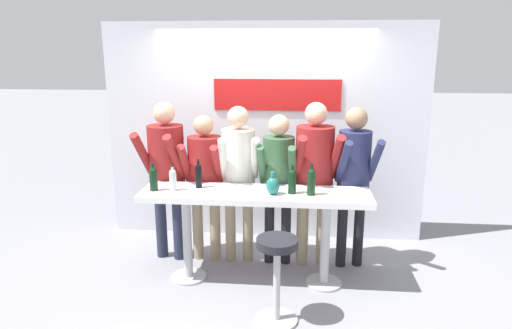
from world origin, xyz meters
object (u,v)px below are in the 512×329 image
Objects in this scene: person_left at (205,173)px; wine_bottle_4 at (292,180)px; wine_bottle_2 at (199,175)px; bar_stool at (277,268)px; tasting_table at (255,208)px; wine_bottle_1 at (153,178)px; wine_bottle_3 at (311,180)px; person_far_left at (166,165)px; person_center at (278,173)px; decorative_vase at (273,185)px; person_center_right at (315,167)px; wine_bottle_0 at (173,179)px; person_center_left at (239,167)px; person_right at (354,170)px.

wine_bottle_4 is (0.94, -0.47, 0.08)m from person_left.
person_left is 0.38m from wine_bottle_2.
bar_stool is 0.48× the size of person_left.
tasting_table is 1.03m from wine_bottle_1.
bar_stool is 0.91m from wine_bottle_3.
person_far_left is 1.07× the size of person_center.
person_far_left is 5.71× the size of wine_bottle_3.
decorative_vase is at bearing -11.10° from wine_bottle_2.
person_center is at bearing 173.25° from person_center_right.
wine_bottle_3 is (1.53, -0.49, 0.01)m from person_far_left.
wine_bottle_0 is at bearing -56.24° from person_far_left.
wine_bottle_2 is (-0.57, 0.08, 0.30)m from tasting_table.
wine_bottle_2 is 1.11m from wine_bottle_3.
wine_bottle_3 is 0.18m from wine_bottle_4.
person_far_left is at bearing 161.03° from wine_bottle_4.
person_left is 0.94× the size of person_center_left.
bar_stool is at bearing -27.13° from wine_bottle_1.
person_right is (0.98, 0.43, 0.29)m from tasting_table.
person_center reaches higher than person_left.
decorative_vase is at bearing -165.69° from wine_bottle_4.
wine_bottle_3 reaches higher than decorative_vase.
tasting_table is 7.90× the size of wine_bottle_4.
wine_bottle_2 is (-0.35, -0.36, 0.01)m from person_center_left.
wine_bottle_0 is 0.19m from wine_bottle_1.
person_center_right reaches higher than wine_bottle_1.
person_far_left reaches higher than person_left.
person_center is at bearing 124.54° from wine_bottle_3.
wine_bottle_0 is 0.87× the size of wine_bottle_2.
wine_bottle_0 is 0.97m from decorative_vase.
person_center reaches higher than wine_bottle_2.
person_right reaches higher than wine_bottle_3.
wine_bottle_1 is (-0.19, -0.02, 0.01)m from wine_bottle_0.
person_center reaches higher than wine_bottle_0.
wine_bottle_0 is at bearing 178.10° from decorative_vase.
tasting_table is 0.31m from decorative_vase.
wine_bottle_0 is at bearing -179.31° from wine_bottle_4.
wine_bottle_4 is at bearing -24.77° from person_left.
person_center_right is 0.52m from wine_bottle_4.
decorative_vase is (0.97, -0.03, -0.03)m from wine_bottle_0.
person_center is 0.95× the size of person_right.
wine_bottle_0 is at bearing -152.24° from person_center.
wine_bottle_3 is at bearing -22.24° from person_left.
decorative_vase is at bearing -90.48° from person_center.
wine_bottle_1 is 0.88× the size of wine_bottle_3.
person_left is at bearing 11.38° from person_far_left.
wine_bottle_3 reaches higher than tasting_table.
person_center_right reaches higher than bar_stool.
person_center is 5.59× the size of wine_bottle_2.
person_center is 6.04× the size of wine_bottle_1.
wine_bottle_4 reaches higher than bar_stool.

